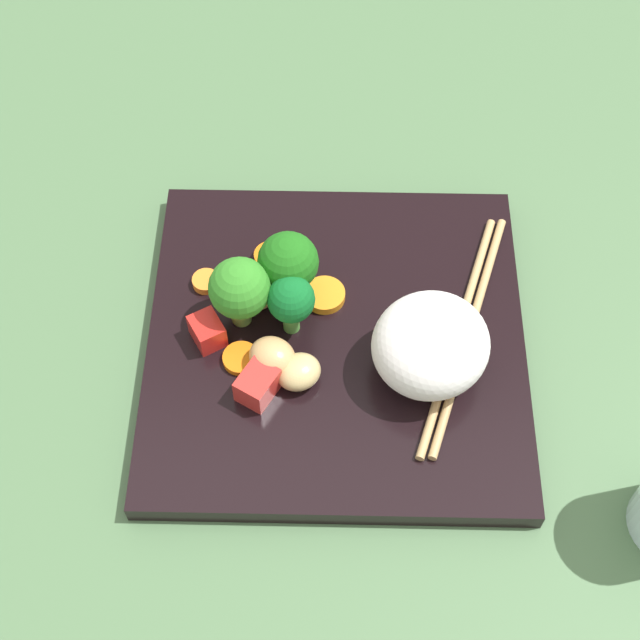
% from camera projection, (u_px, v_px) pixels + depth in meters
% --- Properties ---
extents(ground_plane, '(1.10, 1.10, 0.02)m').
position_uv_depth(ground_plane, '(336.00, 355.00, 0.69)').
color(ground_plane, '#496B45').
extents(square_plate, '(0.28, 0.28, 0.02)m').
position_uv_depth(square_plate, '(336.00, 342.00, 0.67)').
color(square_plate, black).
rests_on(square_plate, ground_plane).
extents(rice_mound, '(0.11, 0.11, 0.06)m').
position_uv_depth(rice_mound, '(431.00, 345.00, 0.63)').
color(rice_mound, white).
rests_on(rice_mound, square_plate).
extents(broccoli_floret_0, '(0.03, 0.03, 0.05)m').
position_uv_depth(broccoli_floret_0, '(291.00, 301.00, 0.64)').
color(broccoli_floret_0, '#569D40').
rests_on(broccoli_floret_0, square_plate).
extents(broccoli_floret_1, '(0.04, 0.04, 0.06)m').
position_uv_depth(broccoli_floret_1, '(240.00, 289.00, 0.64)').
color(broccoli_floret_1, '#749E44').
rests_on(broccoli_floret_1, square_plate).
extents(broccoli_floret_2, '(0.04, 0.04, 0.06)m').
position_uv_depth(broccoli_floret_2, '(288.00, 263.00, 0.65)').
color(broccoli_floret_2, '#569148').
rests_on(broccoli_floret_2, square_plate).
extents(carrot_slice_0, '(0.03, 0.03, 0.00)m').
position_uv_depth(carrot_slice_0, '(241.00, 358.00, 0.65)').
color(carrot_slice_0, orange).
rests_on(carrot_slice_0, square_plate).
extents(carrot_slice_1, '(0.03, 0.03, 0.01)m').
position_uv_depth(carrot_slice_1, '(206.00, 281.00, 0.69)').
color(carrot_slice_1, orange).
rests_on(carrot_slice_1, square_plate).
extents(carrot_slice_2, '(0.03, 0.03, 0.01)m').
position_uv_depth(carrot_slice_2, '(270.00, 257.00, 0.70)').
color(carrot_slice_2, orange).
rests_on(carrot_slice_2, square_plate).
extents(carrot_slice_3, '(0.03, 0.03, 0.01)m').
position_uv_depth(carrot_slice_3, '(324.00, 295.00, 0.68)').
color(carrot_slice_3, orange).
rests_on(carrot_slice_3, square_plate).
extents(pepper_chunk_0, '(0.03, 0.03, 0.02)m').
position_uv_depth(pepper_chunk_0, '(258.00, 385.00, 0.63)').
color(pepper_chunk_0, red).
rests_on(pepper_chunk_0, square_plate).
extents(pepper_chunk_1, '(0.03, 0.03, 0.02)m').
position_uv_depth(pepper_chunk_1, '(207.00, 334.00, 0.65)').
color(pepper_chunk_1, red).
rests_on(pepper_chunk_1, square_plate).
extents(chicken_piece_0, '(0.03, 0.03, 0.02)m').
position_uv_depth(chicken_piece_0, '(258.00, 293.00, 0.67)').
color(chicken_piece_0, tan).
rests_on(chicken_piece_0, square_plate).
extents(chicken_piece_1, '(0.04, 0.04, 0.03)m').
position_uv_depth(chicken_piece_1, '(272.00, 358.00, 0.64)').
color(chicken_piece_1, tan).
rests_on(chicken_piece_1, square_plate).
extents(chicken_piece_2, '(0.04, 0.04, 0.02)m').
position_uv_depth(chicken_piece_2, '(299.00, 372.00, 0.64)').
color(chicken_piece_2, tan).
rests_on(chicken_piece_2, square_plate).
extents(chopstick_pair, '(0.20, 0.09, 0.01)m').
position_uv_depth(chopstick_pair, '(464.00, 333.00, 0.66)').
color(chopstick_pair, tan).
rests_on(chopstick_pair, square_plate).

